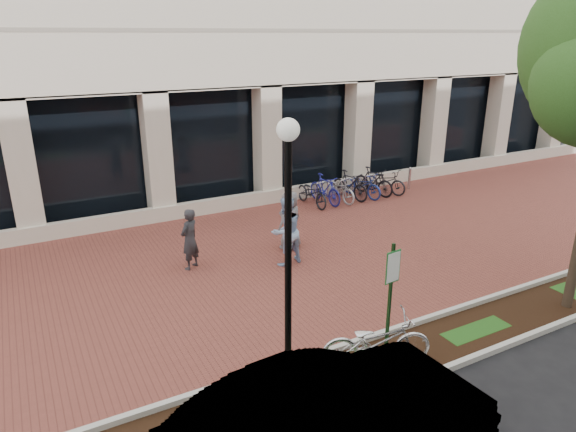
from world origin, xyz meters
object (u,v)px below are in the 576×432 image
locked_bicycle (376,342)px  pedestrian_mid (286,231)px  pedestrian_left (190,239)px  pedestrian_right (290,220)px  bike_rack_cluster (350,186)px  parking_sign (391,289)px  bollard (409,178)px  lamppost (288,245)px

locked_bicycle → pedestrian_mid: bearing=12.3°
pedestrian_left → pedestrian_right: (2.96, -0.05, 0.04)m
pedestrian_mid → bike_rack_cluster: bearing=-153.6°
parking_sign → bollard: bearing=40.7°
parking_sign → bike_rack_cluster: size_ratio=0.57×
lamppost → locked_bicycle: bearing=-13.7°
locked_bicycle → pedestrian_right: (1.30, 5.73, 0.32)m
locked_bicycle → bollard: size_ratio=2.26×
parking_sign → pedestrian_left: size_ratio=1.47×
bike_rack_cluster → bollard: bearing=-10.2°
lamppost → pedestrian_mid: bearing=62.4°
pedestrian_mid → pedestrian_right: bearing=-137.2°
pedestrian_left → bike_rack_cluster: bearing=168.2°
bike_rack_cluster → pedestrian_left: bearing=-165.9°
pedestrian_left → pedestrian_mid: size_ratio=0.88×
parking_sign → bike_rack_cluster: (5.25, 8.77, -1.04)m
lamppost → locked_bicycle: lamppost is taller
lamppost → bike_rack_cluster: (7.16, 8.41, -2.15)m
parking_sign → pedestrian_mid: bearing=78.8°
pedestrian_mid → bollard: size_ratio=2.06×
lamppost → pedestrian_right: size_ratio=2.72×
lamppost → bollard: 13.19m
pedestrian_right → parking_sign: bearing=59.1°
locked_bicycle → pedestrian_mid: 4.90m
locked_bicycle → lamppost: bearing=96.7°
bollard → bike_rack_cluster: bike_rack_cluster is taller
parking_sign → lamppost: lamppost is taller
bollard → pedestrian_right: bearing=-157.0°
pedestrian_left → pedestrian_mid: pedestrian_mid is taller
bollard → pedestrian_mid: bearing=-153.1°
parking_sign → pedestrian_left: 6.11m
lamppost → pedestrian_left: bearing=90.3°
bollard → bike_rack_cluster: size_ratio=0.21×
bollard → bike_rack_cluster: bearing=178.5°
pedestrian_right → bollard: 7.68m
locked_bicycle → bike_rack_cluster: (5.53, 8.81, -0.04)m
pedestrian_mid → locked_bicycle: bearing=68.9°
pedestrian_mid → lamppost: bearing=49.4°
parking_sign → lamppost: size_ratio=0.52×
lamppost → pedestrian_right: bearing=61.2°
pedestrian_mid → bollard: pedestrian_mid is taller
parking_sign → locked_bicycle: 1.04m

